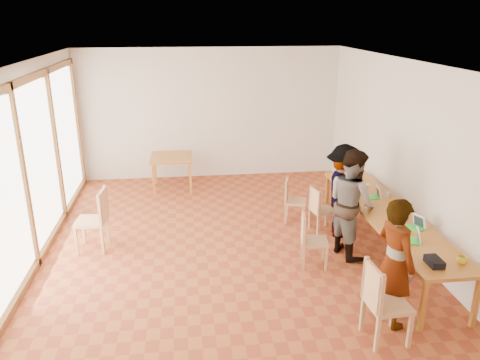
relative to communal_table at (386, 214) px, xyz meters
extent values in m
plane|color=#A65028|center=(-2.50, 0.28, -0.70)|extent=(8.00, 8.00, 0.00)
cube|color=beige|center=(-2.50, 4.28, 0.80)|extent=(6.00, 0.10, 3.00)
cube|color=beige|center=(-2.50, -3.72, 0.80)|extent=(6.00, 0.10, 3.00)
cube|color=beige|center=(0.50, 0.28, 0.80)|extent=(0.10, 8.00, 3.00)
cube|color=white|center=(-5.46, 0.28, 0.80)|extent=(0.10, 8.00, 3.00)
cube|color=white|center=(-2.50, 0.28, 2.32)|extent=(6.00, 8.00, 0.04)
cube|color=#B37427|center=(0.00, 0.00, 0.02)|extent=(0.80, 4.00, 0.05)
cube|color=#B37427|center=(-0.34, -1.94, -0.35)|extent=(0.06, 0.06, 0.70)
cube|color=#B37427|center=(-0.34, 1.94, -0.35)|extent=(0.06, 0.06, 0.70)
cube|color=#B37427|center=(0.34, -1.94, -0.35)|extent=(0.06, 0.06, 0.70)
cube|color=#B37427|center=(0.34, 1.94, -0.35)|extent=(0.06, 0.06, 0.70)
cube|color=#B37427|center=(-3.41, 3.48, 0.02)|extent=(0.90, 0.90, 0.05)
cube|color=#B37427|center=(-3.80, 3.09, -0.35)|extent=(0.05, 0.05, 0.70)
cube|color=#B37427|center=(-3.80, 3.87, -0.35)|extent=(0.05, 0.05, 0.70)
cube|color=#B37427|center=(-3.02, 3.09, -0.35)|extent=(0.05, 0.05, 0.70)
cube|color=#B37427|center=(-3.02, 3.87, -0.35)|extent=(0.05, 0.05, 0.70)
cube|color=#E0A670|center=(-0.84, -2.03, -0.22)|extent=(0.50, 0.50, 0.04)
cube|color=#E0A670|center=(-1.05, -2.04, 0.04)|extent=(0.07, 0.47, 0.49)
cube|color=#E0A670|center=(-1.20, -0.22, -0.30)|extent=(0.46, 0.46, 0.04)
cube|color=#E0A670|center=(-1.38, -0.19, -0.07)|extent=(0.10, 0.40, 0.41)
cube|color=#E0A670|center=(-1.11, 1.44, -0.31)|extent=(0.48, 0.48, 0.04)
cube|color=#E0A670|center=(-1.27, 1.49, -0.09)|extent=(0.14, 0.38, 0.40)
cube|color=#E0A670|center=(-0.72, 0.96, -0.31)|extent=(0.45, 0.45, 0.04)
cube|color=#E0A670|center=(-0.90, 0.93, -0.09)|extent=(0.11, 0.38, 0.40)
cube|color=#E0A670|center=(-4.68, 0.75, -0.21)|extent=(0.52, 0.52, 0.05)
cube|color=#E0A670|center=(-4.46, 0.74, 0.06)|extent=(0.09, 0.48, 0.50)
imported|color=gray|center=(-0.64, -1.70, 0.13)|extent=(0.56, 0.70, 1.66)
imported|color=gray|center=(-0.54, 0.12, 0.17)|extent=(0.85, 0.99, 1.75)
imported|color=gray|center=(-0.46, 0.78, 0.11)|extent=(0.83, 1.17, 1.63)
cube|color=#37D73C|center=(-0.09, -1.04, 0.06)|extent=(0.23, 0.27, 0.02)
cube|color=white|center=(-0.02, -1.07, 0.14)|extent=(0.13, 0.22, 0.19)
cube|color=#37D73C|center=(0.13, -0.65, 0.06)|extent=(0.24, 0.28, 0.02)
cube|color=white|center=(0.21, -0.62, 0.15)|extent=(0.14, 0.23, 0.20)
cube|color=#37D73C|center=(0.02, 0.59, 0.06)|extent=(0.19, 0.25, 0.02)
cube|color=white|center=(0.10, 0.58, 0.14)|extent=(0.09, 0.22, 0.19)
imported|color=yellow|center=(0.24, -1.68, 0.10)|extent=(0.15, 0.15, 0.10)
cylinder|color=#137B2F|center=(-0.12, 0.93, 0.19)|extent=(0.07, 0.07, 0.28)
cylinder|color=silver|center=(0.26, 0.57, 0.09)|extent=(0.07, 0.07, 0.09)
cylinder|color=white|center=(0.10, 1.06, 0.08)|extent=(0.08, 0.08, 0.06)
cube|color=#BC3177|center=(-0.28, 1.86, 0.05)|extent=(0.05, 0.10, 0.01)
cube|color=black|center=(-0.12, -1.68, 0.09)|extent=(0.16, 0.26, 0.09)
camera|label=1|loc=(-3.11, -6.43, 2.95)|focal=35.00mm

